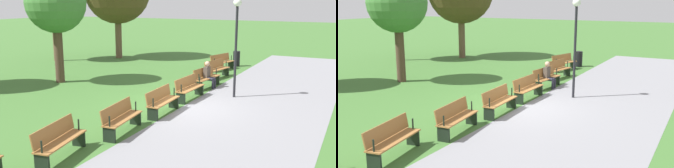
{
  "view_description": "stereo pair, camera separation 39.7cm",
  "coord_description": "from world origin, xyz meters",
  "views": [
    {
      "loc": [
        12.37,
        5.92,
        3.87
      ],
      "look_at": [
        0.0,
        -0.44,
        0.8
      ],
      "focal_mm": 40.91,
      "sensor_mm": 36.0,
      "label": 1
    },
    {
      "loc": [
        12.18,
        6.27,
        3.87
      ],
      "look_at": [
        0.0,
        -0.44,
        0.8
      ],
      "focal_mm": 40.91,
      "sensor_mm": 36.0,
      "label": 2
    }
  ],
  "objects": [
    {
      "name": "ground_plane",
      "position": [
        0.0,
        0.0,
        0.0
      ],
      "size": [
        120.0,
        120.0,
        0.0
      ],
      "primitive_type": "plane",
      "color": "#3D6B2D"
    },
    {
      "name": "path_paving",
      "position": [
        0.0,
        2.67,
        0.0
      ],
      "size": [
        30.1,
        5.0,
        0.01
      ],
      "primitive_type": "cube",
      "color": "gray",
      "rests_on": "ground"
    },
    {
      "name": "bench_0",
      "position": [
        -7.85,
        -1.08,
        0.47
      ],
      "size": [
        1.84,
        0.91,
        0.89
      ],
      "rotation": [
        0.0,
        0.0,
        -0.26
      ],
      "color": "#996633",
      "rests_on": "ground"
    },
    {
      "name": "bench_1",
      "position": [
        -5.64,
        -0.59,
        0.47
      ],
      "size": [
        1.84,
        0.79,
        0.89
      ],
      "rotation": [
        0.0,
        0.0,
        -0.18
      ],
      "color": "#996633",
      "rests_on": "ground"
    },
    {
      "name": "bench_2",
      "position": [
        -3.4,
        -0.26,
        0.47
      ],
      "size": [
        1.82,
        0.67,
        0.89
      ],
      "rotation": [
        0.0,
        0.0,
        -0.11
      ],
      "color": "#996633",
      "rests_on": "ground"
    },
    {
      "name": "bench_3",
      "position": [
        -1.13,
        -0.09,
        0.47
      ],
      "size": [
        1.8,
        0.54,
        0.89
      ],
      "rotation": [
        0.0,
        0.0,
        -0.04
      ],
      "color": "#996633",
      "rests_on": "ground"
    },
    {
      "name": "bench_4",
      "position": [
        1.13,
        -0.09,
        0.47
      ],
      "size": [
        1.8,
        0.54,
        0.89
      ],
      "rotation": [
        0.0,
        0.0,
        0.04
      ],
      "color": "#996633",
      "rests_on": "ground"
    },
    {
      "name": "bench_5",
      "position": [
        3.4,
        -0.26,
        0.47
      ],
      "size": [
        1.82,
        0.67,
        0.89
      ],
      "rotation": [
        0.0,
        0.0,
        0.11
      ],
      "color": "#996633",
      "rests_on": "ground"
    },
    {
      "name": "bench_6",
      "position": [
        5.64,
        -0.59,
        0.47
      ],
      "size": [
        1.84,
        0.79,
        0.89
      ],
      "rotation": [
        0.0,
        0.0,
        0.18
      ],
      "color": "#996633",
      "rests_on": "ground"
    },
    {
      "name": "person_seated",
      "position": [
        -3.35,
        -0.12,
        0.64
      ],
      "size": [
        0.36,
        0.55,
        1.2
      ],
      "rotation": [
        0.0,
        0.0,
        -0.11
      ],
      "color": "#4C4238",
      "rests_on": "ground"
    },
    {
      "name": "tree_1",
      "position": [
        -1.25,
        -6.89,
        3.69
      ],
      "size": [
        2.8,
        2.8,
        5.14
      ],
      "color": "#4C3828",
      "rests_on": "ground"
    },
    {
      "name": "lamp_post",
      "position": [
        -2.26,
        1.42,
        2.74
      ],
      "size": [
        0.32,
        0.32,
        3.93
      ],
      "color": "black",
      "rests_on": "ground"
    },
    {
      "name": "trash_bin",
      "position": [
        -9.45,
        -0.73,
        0.45
      ],
      "size": [
        0.41,
        0.41,
        0.9
      ],
      "primitive_type": "cylinder",
      "color": "black",
      "rests_on": "ground"
    }
  ]
}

